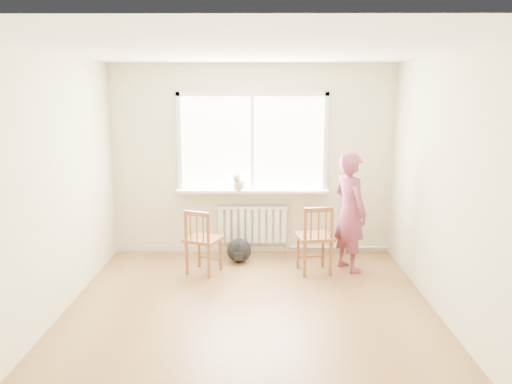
{
  "coord_description": "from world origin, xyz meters",
  "views": [
    {
      "loc": [
        0.11,
        -4.79,
        2.34
      ],
      "look_at": [
        0.06,
        1.2,
        1.11
      ],
      "focal_mm": 35.0,
      "sensor_mm": 36.0,
      "label": 1
    }
  ],
  "objects_px": {
    "cat": "(239,183)",
    "chair_left": "(202,241)",
    "backpack": "(239,250)",
    "chair_right": "(316,239)",
    "person": "(350,212)"
  },
  "relations": [
    {
      "from": "chair_right",
      "to": "backpack",
      "type": "distance_m",
      "value": 1.12
    },
    {
      "from": "chair_right",
      "to": "backpack",
      "type": "xyz_separation_m",
      "value": [
        -1.0,
        0.42,
        -0.29
      ]
    },
    {
      "from": "chair_left",
      "to": "chair_right",
      "type": "distance_m",
      "value": 1.46
    },
    {
      "from": "chair_left",
      "to": "cat",
      "type": "bearing_deg",
      "value": -98.9
    },
    {
      "from": "person",
      "to": "backpack",
      "type": "distance_m",
      "value": 1.6
    },
    {
      "from": "chair_left",
      "to": "chair_right",
      "type": "xyz_separation_m",
      "value": [
        1.46,
        0.02,
        0.03
      ]
    },
    {
      "from": "person",
      "to": "cat",
      "type": "distance_m",
      "value": 1.59
    },
    {
      "from": "cat",
      "to": "chair_left",
      "type": "bearing_deg",
      "value": -110.46
    },
    {
      "from": "chair_left",
      "to": "chair_right",
      "type": "relative_size",
      "value": 0.94
    },
    {
      "from": "chair_left",
      "to": "backpack",
      "type": "distance_m",
      "value": 0.69
    },
    {
      "from": "chair_right",
      "to": "cat",
      "type": "distance_m",
      "value": 1.37
    },
    {
      "from": "chair_left",
      "to": "backpack",
      "type": "xyz_separation_m",
      "value": [
        0.46,
        0.44,
        -0.26
      ]
    },
    {
      "from": "cat",
      "to": "backpack",
      "type": "height_order",
      "value": "cat"
    },
    {
      "from": "chair_right",
      "to": "cat",
      "type": "xyz_separation_m",
      "value": [
        -1.01,
        0.71,
        0.61
      ]
    },
    {
      "from": "chair_right",
      "to": "cat",
      "type": "relative_size",
      "value": 2.17
    }
  ]
}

